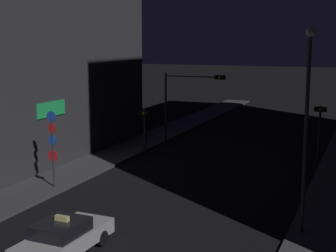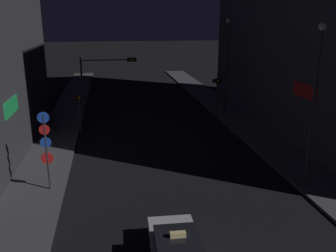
# 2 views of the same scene
# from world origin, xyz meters

# --- Properties ---
(sidewalk_left) EXTENTS (3.06, 58.56, 0.15)m
(sidewalk_left) POSITION_xyz_m (-7.65, 27.28, 0.08)
(sidewalk_left) COLOR #424247
(sidewalk_left) RESTS_ON ground_plane
(taxi) EXTENTS (1.95, 4.51, 1.62)m
(taxi) POSITION_xyz_m (-1.41, 5.89, 0.74)
(taxi) COLOR #B7B7BC
(taxi) RESTS_ON ground_plane
(traffic_light_overhead) EXTENTS (4.83, 0.42, 5.63)m
(traffic_light_overhead) POSITION_xyz_m (-4.06, 26.74, 4.07)
(traffic_light_overhead) COLOR #2D2D33
(traffic_light_overhead) RESTS_ON ground_plane
(traffic_light_left_kerb) EXTENTS (0.80, 0.42, 3.25)m
(traffic_light_left_kerb) POSITION_xyz_m (-5.87, 22.81, 2.36)
(traffic_light_left_kerb) COLOR #2D2D33
(traffic_light_left_kerb) RESTS_ON ground_plane
(traffic_light_right_kerb) EXTENTS (0.80, 0.42, 3.78)m
(traffic_light_right_kerb) POSITION_xyz_m (5.87, 25.45, 2.71)
(traffic_light_right_kerb) COLOR #2D2D33
(traffic_light_right_kerb) RESTS_ON ground_plane
(sign_pole_left) EXTENTS (0.62, 0.10, 4.19)m
(sign_pole_left) POSITION_xyz_m (-6.85, 13.07, 2.57)
(sign_pole_left) COLOR #2D2D33
(sign_pole_left) RESTS_ON sidewalk_left
(street_lamp_near_block) EXTENTS (0.38, 0.38, 8.43)m
(street_lamp_near_block) POSITION_xyz_m (6.64, 11.46, 5.06)
(street_lamp_near_block) COLOR #2D2D33
(street_lamp_near_block) RESTS_ON sidewalk_right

